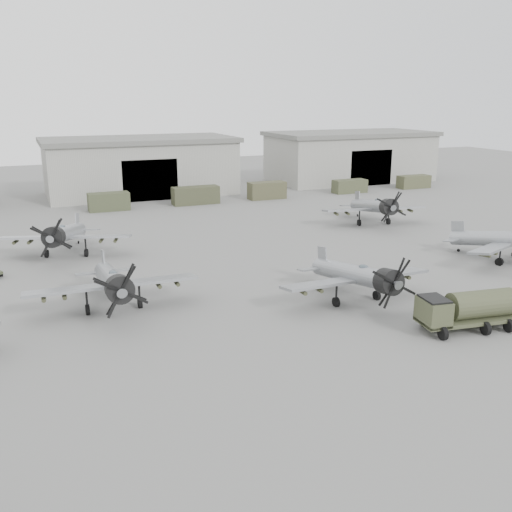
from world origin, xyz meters
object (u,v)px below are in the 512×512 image
at_px(aircraft_far_1, 375,207).
at_px(fuel_tanker, 467,308).
at_px(aircraft_mid_1, 113,282).
at_px(aircraft_mid_2, 359,276).
at_px(aircraft_far_0, 64,234).
at_px(aircraft_mid_3, 511,240).

height_order(aircraft_far_1, fuel_tanker, aircraft_far_1).
xyz_separation_m(aircraft_mid_1, fuel_tanker, (20.76, -12.27, -0.72)).
xyz_separation_m(aircraft_mid_1, aircraft_mid_2, (16.86, -5.36, -0.07)).
xyz_separation_m(aircraft_mid_2, aircraft_far_0, (-18.71, 21.57, 0.09)).
height_order(aircraft_mid_3, aircraft_far_1, aircraft_far_1).
distance_m(aircraft_mid_2, fuel_tanker, 7.96).
bearing_deg(aircraft_far_1, aircraft_mid_3, -71.25).
xyz_separation_m(aircraft_far_1, fuel_tanker, (-12.49, -28.88, -0.75)).
relative_size(aircraft_mid_3, aircraft_far_0, 0.95).
height_order(aircraft_mid_2, aircraft_far_1, aircraft_far_1).
relative_size(aircraft_mid_1, aircraft_mid_3, 1.04).
bearing_deg(aircraft_mid_1, aircraft_mid_3, -0.54).
xyz_separation_m(aircraft_mid_3, aircraft_far_0, (-37.63, 17.65, 0.10)).
bearing_deg(aircraft_mid_3, fuel_tanker, -164.70).
distance_m(aircraft_mid_2, aircraft_far_0, 28.55).
distance_m(aircraft_mid_1, aircraft_mid_3, 35.81).
height_order(aircraft_mid_1, aircraft_mid_3, aircraft_mid_1).
height_order(aircraft_mid_1, fuel_tanker, aircraft_mid_1).
bearing_deg(aircraft_mid_1, aircraft_mid_2, -15.88).
relative_size(aircraft_mid_2, aircraft_far_0, 0.96).
relative_size(aircraft_mid_2, fuel_tanker, 1.68).
xyz_separation_m(aircraft_far_0, aircraft_far_1, (35.09, 0.40, 0.01)).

